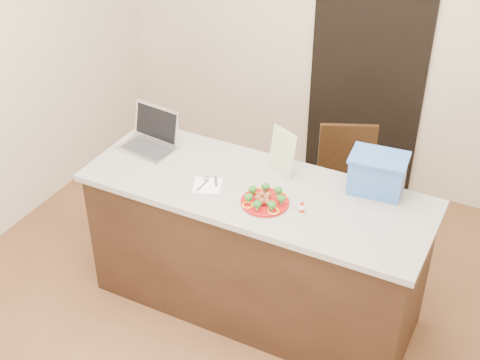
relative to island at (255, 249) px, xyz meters
The scene contains 16 objects.
ground 0.53m from the island, 90.00° to the right, with size 4.00×4.00×0.00m, color brown.
room_shell 1.18m from the island, 90.00° to the right, with size 4.00×4.00×4.00m.
doorway 1.81m from the island, 86.69° to the left, with size 0.90×0.02×2.00m, color black.
island is the anchor object (origin of this frame).
plate 0.50m from the island, 46.91° to the right, with size 0.27×0.27×0.02m.
meatballs 0.52m from the island, 48.86° to the right, with size 0.10×0.11×0.04m.
broccoli 0.54m from the island, 46.91° to the right, with size 0.23×0.23×0.04m.
pepper_rings 0.50m from the island, 46.91° to the right, with size 0.23×0.23×0.01m.
napkin 0.54m from the island, 156.76° to the right, with size 0.16×0.16×0.01m, color white.
fork 0.55m from the island, 160.30° to the right, with size 0.03×0.17×0.00m.
knife 0.54m from the island, 150.79° to the right, with size 0.07×0.19×0.01m.
yogurt_bottle 0.60m from the island, 18.38° to the right, with size 0.03×0.03×0.07m.
laptop 0.97m from the island, behind, with size 0.37×0.31×0.24m.
leaflet 0.64m from the island, 75.07° to the left, with size 0.20×0.00×0.28m, color silver.
blue_box 0.89m from the island, 24.99° to the left, with size 0.34×0.26×0.23m.
chair 0.93m from the island, 76.18° to the left, with size 0.52×0.54×0.90m.
Camera 1 is at (1.37, -2.64, 3.11)m, focal length 50.00 mm.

